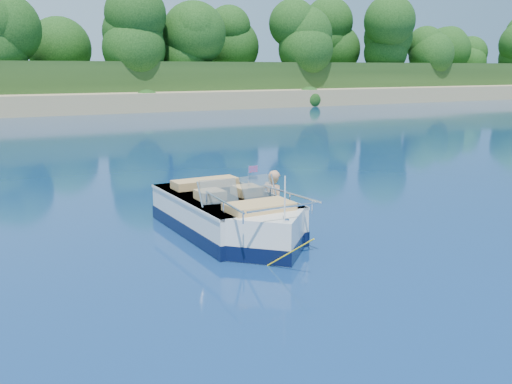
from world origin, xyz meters
The scene contains 6 objects.
ground centered at (0.00, 0.00, 0.00)m, with size 160.00×160.00×0.00m, color #0B274F.
shoreline centered at (0.00, 63.77, 0.98)m, with size 170.00×59.00×6.00m.
treeline centered at (0.04, 41.01, 5.55)m, with size 150.00×7.12×8.19m.
motorboat centered at (-0.49, 0.57, 0.35)m, with size 2.05×5.48×1.82m.
tow_tube centered at (1.06, 1.53, 0.08)m, with size 1.57×1.57×0.33m.
boy centered at (0.99, 1.57, 0.00)m, with size 0.59×0.39×1.61m, color tan.
Camera 1 is at (-5.43, -9.90, 3.45)m, focal length 40.00 mm.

